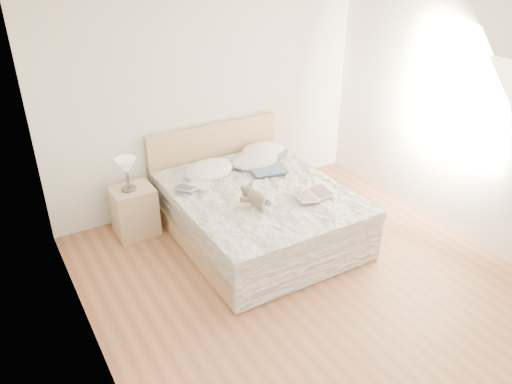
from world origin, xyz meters
TOP-DOWN VIEW (x-y plane):
  - floor at (0.00, 0.00)m, footprint 4.00×4.50m
  - wall_back at (0.00, 2.25)m, footprint 4.00×0.02m
  - wall_left at (-2.00, 0.00)m, footprint 0.02×4.50m
  - wall_right at (2.00, 0.00)m, footprint 0.02×4.50m
  - window at (1.99, 0.30)m, footprint 0.02×1.30m
  - bed at (0.00, 1.19)m, footprint 1.72×2.14m
  - nightstand at (-1.15, 1.91)m, footprint 0.45×0.40m
  - table_lamp at (-1.18, 1.90)m, footprint 0.24×0.24m
  - pillow_left at (-0.28, 1.75)m, footprint 0.74×0.63m
  - pillow_middle at (0.30, 1.71)m, footprint 0.65×0.49m
  - pillow_right at (0.55, 1.93)m, footprint 0.61×0.48m
  - blouse at (0.34, 1.57)m, footprint 0.74×0.77m
  - photo_book at (-0.61, 1.48)m, footprint 0.42×0.39m
  - childrens_book at (0.39, 0.68)m, footprint 0.45×0.34m
  - teddy_bear at (-0.22, 0.79)m, footprint 0.28×0.35m

SIDE VIEW (x-z plane):
  - floor at x=0.00m, z-range 0.00..0.00m
  - nightstand at x=-1.15m, z-range 0.00..0.56m
  - bed at x=0.00m, z-range -0.19..0.81m
  - blouse at x=0.34m, z-range 0.62..0.64m
  - photo_book at x=-0.61m, z-range 0.62..0.64m
  - childrens_book at x=0.39m, z-range 0.62..0.64m
  - pillow_left at x=-0.28m, z-range 0.55..0.73m
  - pillow_middle at x=0.30m, z-range 0.55..0.73m
  - pillow_right at x=0.55m, z-range 0.56..0.72m
  - teddy_bear at x=-0.22m, z-range 0.57..0.73m
  - table_lamp at x=-1.18m, z-range 0.64..1.01m
  - wall_back at x=0.00m, z-range 0.00..2.70m
  - wall_left at x=-2.00m, z-range 0.00..2.70m
  - wall_right at x=2.00m, z-range 0.00..2.70m
  - window at x=1.99m, z-range 0.90..2.00m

